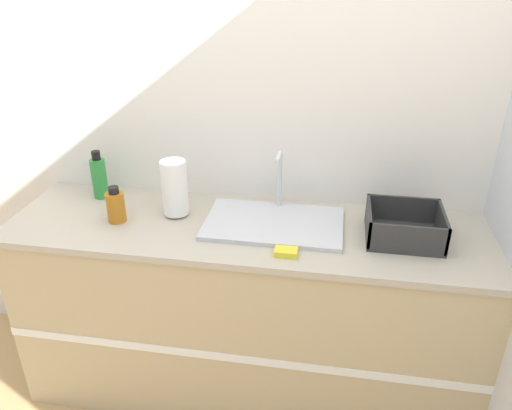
{
  "coord_description": "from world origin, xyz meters",
  "views": [
    {
      "loc": [
        0.36,
        -1.56,
        1.98
      ],
      "look_at": [
        0.05,
        0.26,
        1.05
      ],
      "focal_mm": 35.0,
      "sensor_mm": 36.0,
      "label": 1
    }
  ],
  "objects_px": {
    "paper_towel_roll": "(175,188)",
    "bottle_amber": "(116,206)",
    "bottle_green": "(99,177)",
    "dish_rack": "(404,228)",
    "sink": "(274,221)"
  },
  "relations": [
    {
      "from": "dish_rack",
      "to": "sink",
      "type": "bearing_deg",
      "value": 177.76
    },
    {
      "from": "sink",
      "to": "paper_towel_roll",
      "type": "relative_size",
      "value": 2.29
    },
    {
      "from": "bottle_amber",
      "to": "bottle_green",
      "type": "bearing_deg",
      "value": 128.88
    },
    {
      "from": "bottle_amber",
      "to": "bottle_green",
      "type": "distance_m",
      "value": 0.28
    },
    {
      "from": "sink",
      "to": "bottle_amber",
      "type": "height_order",
      "value": "sink"
    },
    {
      "from": "paper_towel_roll",
      "to": "bottle_amber",
      "type": "height_order",
      "value": "paper_towel_roll"
    },
    {
      "from": "paper_towel_roll",
      "to": "bottle_green",
      "type": "distance_m",
      "value": 0.43
    },
    {
      "from": "dish_rack",
      "to": "bottle_green",
      "type": "xyz_separation_m",
      "value": [
        -1.4,
        0.16,
        0.06
      ]
    },
    {
      "from": "sink",
      "to": "bottle_amber",
      "type": "xyz_separation_m",
      "value": [
        -0.68,
        -0.08,
        0.05
      ]
    },
    {
      "from": "paper_towel_roll",
      "to": "bottle_amber",
      "type": "relative_size",
      "value": 1.59
    },
    {
      "from": "sink",
      "to": "bottle_green",
      "type": "height_order",
      "value": "sink"
    },
    {
      "from": "bottle_amber",
      "to": "sink",
      "type": "bearing_deg",
      "value": 6.43
    },
    {
      "from": "dish_rack",
      "to": "bottle_green",
      "type": "distance_m",
      "value": 1.41
    },
    {
      "from": "sink",
      "to": "paper_towel_roll",
      "type": "distance_m",
      "value": 0.46
    },
    {
      "from": "bottle_green",
      "to": "sink",
      "type": "bearing_deg",
      "value": -9.21
    }
  ]
}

